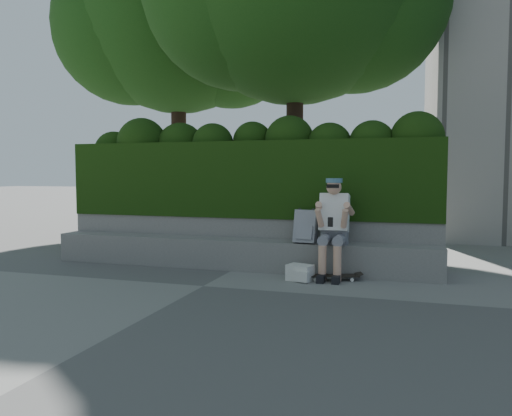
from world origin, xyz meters
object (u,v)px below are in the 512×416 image
(backpack_plaid, at_px, (306,227))
(backpack_ground, at_px, (300,273))
(person, at_px, (334,224))
(skateboard, at_px, (333,276))

(backpack_plaid, distance_m, backpack_ground, 0.73)
(person, distance_m, backpack_plaid, 0.42)
(skateboard, relative_size, backpack_plaid, 1.55)
(person, xyz_separation_m, backpack_ground, (-0.39, -0.36, -0.64))
(person, bearing_deg, skateboard, -82.64)
(backpack_plaid, height_order, backpack_ground, backpack_plaid)
(person, bearing_deg, backpack_plaid, 168.66)
(skateboard, relative_size, backpack_ground, 2.18)
(backpack_plaid, bearing_deg, skateboard, -28.41)
(backpack_plaid, bearing_deg, backpack_ground, -80.99)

